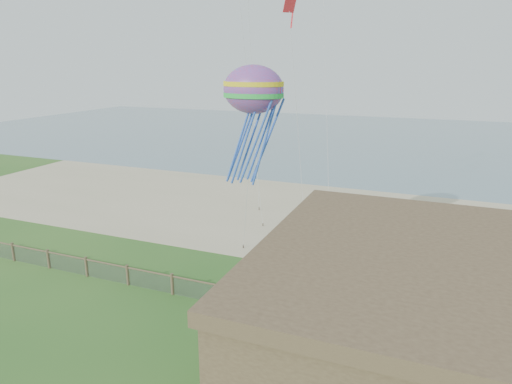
% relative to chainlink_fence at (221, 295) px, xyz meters
% --- Properties ---
extents(ground, '(160.00, 160.00, 0.00)m').
position_rel_chainlink_fence_xyz_m(ground, '(0.00, -6.00, -0.55)').
color(ground, '#25571E').
rests_on(ground, ground).
extents(sand_beach, '(72.00, 20.00, 0.02)m').
position_rel_chainlink_fence_xyz_m(sand_beach, '(0.00, 16.00, -0.55)').
color(sand_beach, tan).
rests_on(sand_beach, ground).
extents(ocean, '(160.00, 68.00, 0.02)m').
position_rel_chainlink_fence_xyz_m(ocean, '(0.00, 60.00, -0.55)').
color(ocean, slate).
rests_on(ocean, ground).
extents(chainlink_fence, '(36.20, 0.20, 1.25)m').
position_rel_chainlink_fence_xyz_m(chainlink_fence, '(0.00, 0.00, 0.00)').
color(chainlink_fence, brown).
rests_on(chainlink_fence, ground).
extents(motel_deck, '(15.00, 2.00, 0.50)m').
position_rel_chainlink_fence_xyz_m(motel_deck, '(13.00, -1.00, -0.30)').
color(motel_deck, brown).
rests_on(motel_deck, ground).
extents(picnic_table, '(1.85, 1.49, 0.72)m').
position_rel_chainlink_fence_xyz_m(picnic_table, '(2.66, -3.87, -0.19)').
color(picnic_table, brown).
rests_on(picnic_table, ground).
extents(octopus_kite, '(4.25, 3.73, 7.27)m').
position_rel_chainlink_fence_xyz_m(octopus_kite, '(0.01, 4.54, 8.59)').
color(octopus_kite, red).
extents(kite_red, '(1.64, 1.64, 1.81)m').
position_rel_chainlink_fence_xyz_m(kite_red, '(-0.10, 11.13, 15.21)').
color(kite_red, red).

